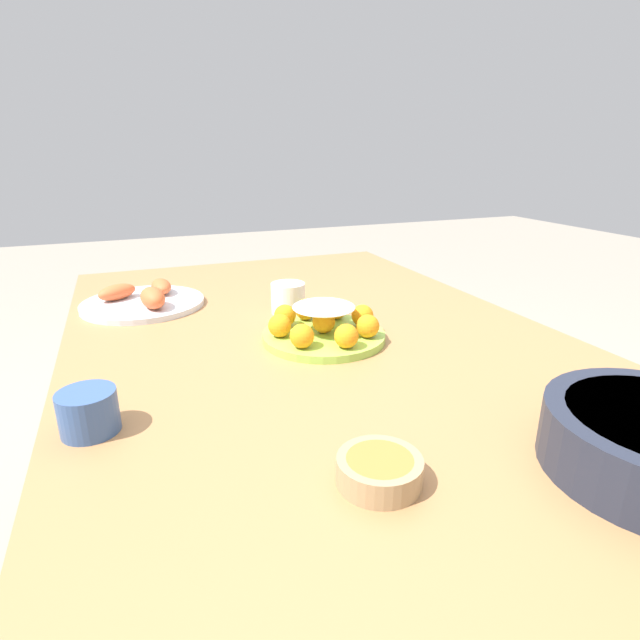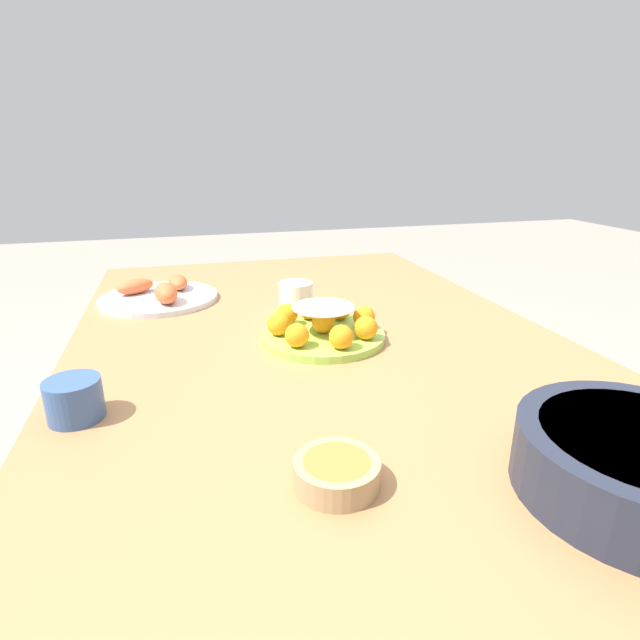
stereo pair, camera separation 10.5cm
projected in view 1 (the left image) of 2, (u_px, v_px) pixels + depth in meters
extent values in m
plane|color=#9E9384|center=(317.00, 604.00, 1.32)|extent=(12.00, 12.00, 0.00)
cylinder|color=#A87547|center=(112.00, 391.00, 1.68)|extent=(0.06, 0.06, 0.74)
cylinder|color=#A87547|center=(358.00, 352.00, 2.00)|extent=(0.06, 0.06, 0.74)
cube|color=#A87547|center=(316.00, 342.00, 1.08)|extent=(1.55, 1.02, 0.03)
cylinder|color=#99CC4C|center=(324.00, 336.00, 1.05)|extent=(0.26, 0.26, 0.02)
sphere|color=orange|center=(346.00, 336.00, 0.96)|extent=(0.05, 0.05, 0.05)
sphere|color=orange|center=(368.00, 326.00, 1.01)|extent=(0.05, 0.05, 0.05)
sphere|color=orange|center=(362.00, 316.00, 1.08)|extent=(0.05, 0.05, 0.05)
sphere|color=orange|center=(336.00, 309.00, 1.12)|extent=(0.05, 0.05, 0.05)
sphere|color=orange|center=(304.00, 310.00, 1.12)|extent=(0.05, 0.05, 0.05)
sphere|color=orange|center=(285.00, 315.00, 1.08)|extent=(0.05, 0.05, 0.05)
sphere|color=orange|center=(280.00, 326.00, 1.02)|extent=(0.05, 0.05, 0.05)
sphere|color=orange|center=(302.00, 336.00, 0.96)|extent=(0.05, 0.05, 0.05)
ellipsoid|color=white|center=(324.00, 307.00, 1.03)|extent=(0.13, 0.13, 0.02)
sphere|color=orange|center=(324.00, 322.00, 1.04)|extent=(0.05, 0.05, 0.05)
cylinder|color=tan|center=(379.00, 470.00, 0.60)|extent=(0.10, 0.10, 0.03)
cylinder|color=olive|center=(380.00, 461.00, 0.60)|extent=(0.08, 0.08, 0.01)
cylinder|color=silver|center=(143.00, 303.00, 1.27)|extent=(0.30, 0.30, 0.01)
ellipsoid|color=#E06033|center=(153.00, 298.00, 1.20)|extent=(0.11, 0.07, 0.05)
ellipsoid|color=#E06033|center=(161.00, 286.00, 1.33)|extent=(0.10, 0.06, 0.04)
ellipsoid|color=#E06033|center=(117.00, 292.00, 1.27)|extent=(0.10, 0.11, 0.04)
cylinder|color=#38568E|center=(88.00, 412.00, 0.70)|extent=(0.08, 0.08, 0.06)
cylinder|color=white|center=(288.00, 298.00, 1.21)|extent=(0.08, 0.08, 0.07)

